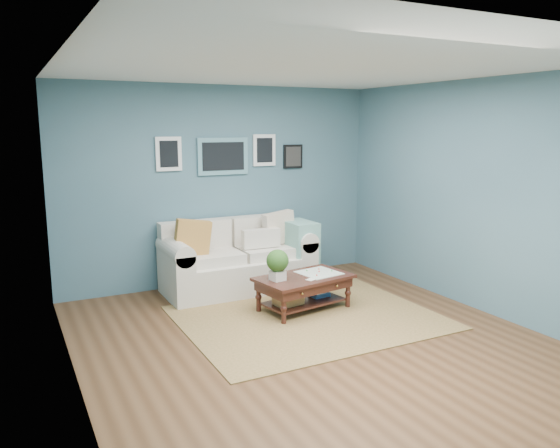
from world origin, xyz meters
TOP-DOWN VIEW (x-y plane):
  - room_shell at (0.00, 0.06)m, footprint 5.00×5.02m
  - area_rug at (0.29, 0.63)m, footprint 2.80×2.24m
  - loveseat at (0.10, 2.03)m, footprint 2.00×0.91m
  - coffee_table at (0.33, 0.89)m, footprint 1.19×0.81m

SIDE VIEW (x-z plane):
  - area_rug at x=0.29m, z-range 0.00..0.01m
  - coffee_table at x=0.33m, z-range -0.04..0.73m
  - loveseat at x=0.10m, z-range -0.10..0.93m
  - room_shell at x=0.00m, z-range 0.01..2.71m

